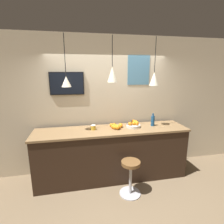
% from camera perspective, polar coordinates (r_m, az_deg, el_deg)
% --- Properties ---
extents(ground_plane, '(14.00, 14.00, 0.00)m').
position_cam_1_polar(ground_plane, '(3.40, 2.67, -26.77)').
color(ground_plane, '#756047').
extents(back_wall, '(8.00, 0.06, 2.90)m').
position_cam_1_polar(back_wall, '(3.81, -1.36, 2.18)').
color(back_wall, beige).
rests_on(back_wall, ground_plane).
extents(service_counter, '(3.04, 0.69, 1.06)m').
position_cam_1_polar(service_counter, '(3.68, 0.00, -13.39)').
color(service_counter, black).
rests_on(service_counter, ground_plane).
extents(bar_stool, '(0.38, 0.38, 0.65)m').
position_cam_1_polar(bar_stool, '(3.29, 6.08, -19.14)').
color(bar_stool, '#B7B7BC').
rests_on(bar_stool, ground_plane).
extents(fruit_bowl, '(0.29, 0.29, 0.14)m').
position_cam_1_polar(fruit_bowl, '(3.62, 7.04, -4.12)').
color(fruit_bowl, beige).
rests_on(fruit_bowl, service_counter).
extents(orange_pile, '(0.26, 0.30, 0.09)m').
position_cam_1_polar(orange_pile, '(3.52, 1.51, -4.73)').
color(orange_pile, orange).
rests_on(orange_pile, service_counter).
extents(juice_bottle, '(0.07, 0.07, 0.27)m').
position_cam_1_polar(juice_bottle, '(3.75, 13.17, -2.76)').
color(juice_bottle, navy).
rests_on(juice_bottle, service_counter).
extents(spread_jar, '(0.10, 0.10, 0.09)m').
position_cam_1_polar(spread_jar, '(3.46, -6.17, -5.00)').
color(spread_jar, gold).
rests_on(spread_jar, service_counter).
extents(pendant_lamp_left, '(0.17, 0.17, 0.89)m').
position_cam_1_polar(pendant_lamp_left, '(3.21, -14.71, 9.71)').
color(pendant_lamp_left, black).
extents(pendant_lamp_middle, '(0.18, 0.18, 0.82)m').
position_cam_1_polar(pendant_lamp_middle, '(3.26, 0.09, 12.21)').
color(pendant_lamp_middle, black).
extents(pendant_lamp_right, '(0.18, 0.18, 0.90)m').
position_cam_1_polar(pendant_lamp_right, '(3.53, 13.57, 10.51)').
color(pendant_lamp_right, black).
extents(mounted_tv, '(0.67, 0.04, 0.45)m').
position_cam_1_polar(mounted_tv, '(3.64, -14.51, 9.00)').
color(mounted_tv, black).
extents(wall_poster, '(0.49, 0.01, 0.61)m').
position_cam_1_polar(wall_poster, '(3.87, 8.71, 13.34)').
color(wall_poster, teal).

